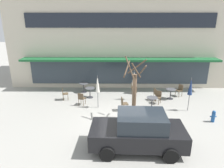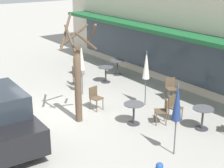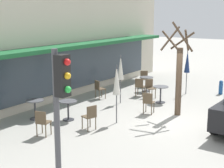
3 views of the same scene
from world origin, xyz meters
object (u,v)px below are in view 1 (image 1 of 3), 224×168
at_px(patio_umbrella_green_folded, 191,87).
at_px(cafe_chair_4, 158,96).
at_px(cafe_table_streetside, 90,91).
at_px(cafe_chair_0, 133,87).
at_px(cafe_chair_5, 156,93).
at_px(street_tree, 134,92).
at_px(cafe_chair_3, 124,103).
at_px(cafe_chair_6, 180,89).
at_px(parked_sedan, 138,131).
at_px(patio_umbrella_cream_folded, 98,84).
at_px(cafe_chair_1, 81,98).
at_px(cafe_table_mid_patio, 171,92).
at_px(cafe_table_near_wall, 84,86).
at_px(fire_hydrant, 213,116).
at_px(cafe_table_by_tree, 152,101).
at_px(cafe_chair_2, 64,93).
at_px(patio_umbrella_corner_open, 134,78).

xyz_separation_m(patio_umbrella_green_folded, cafe_chair_4, (-1.70, 1.16, -1.10)).
bearing_deg(cafe_table_streetside, cafe_chair_0, 15.99).
bearing_deg(cafe_chair_5, street_tree, -124.06).
xyz_separation_m(cafe_chair_3, cafe_chair_6, (4.37, 2.57, 0.00)).
bearing_deg(parked_sedan, street_tree, 88.90).
distance_m(patio_umbrella_cream_folded, cafe_chair_1, 1.63).
xyz_separation_m(cafe_table_mid_patio, street_tree, (-2.99, -3.01, 1.17)).
distance_m(cafe_table_near_wall, parked_sedan, 8.06).
distance_m(cafe_table_streetside, street_tree, 4.50).
distance_m(cafe_chair_3, cafe_chair_5, 3.00).
relative_size(cafe_chair_6, fire_hydrant, 1.26).
height_order(cafe_table_by_tree, cafe_table_mid_patio, same).
xyz_separation_m(cafe_chair_1, cafe_chair_3, (2.83, -0.79, 0.00)).
bearing_deg(street_tree, cafe_chair_0, 84.93).
xyz_separation_m(cafe_table_by_tree, cafe_chair_5, (0.54, 1.40, 0.01)).
bearing_deg(cafe_table_near_wall, cafe_chair_2, -126.77).
bearing_deg(cafe_chair_4, patio_umbrella_green_folded, -34.32).
bearing_deg(cafe_table_mid_patio, patio_umbrella_green_folded, -72.38).
height_order(cafe_table_streetside, cafe_chair_0, cafe_chair_0).
bearing_deg(cafe_chair_2, patio_umbrella_green_folded, -11.27).
xyz_separation_m(cafe_table_mid_patio, patio_umbrella_green_folded, (0.62, -1.94, 1.11)).
relative_size(cafe_table_streetside, patio_umbrella_corner_open, 0.35).
bearing_deg(patio_umbrella_cream_folded, cafe_chair_1, 162.95).
distance_m(patio_umbrella_green_folded, patio_umbrella_corner_open, 3.80).
xyz_separation_m(cafe_table_near_wall, cafe_chair_4, (5.49, -2.10, 0.01)).
xyz_separation_m(patio_umbrella_corner_open, cafe_chair_5, (1.63, -0.08, -1.10)).
bearing_deg(patio_umbrella_corner_open, cafe_chair_4, -20.91).
bearing_deg(cafe_chair_6, patio_umbrella_corner_open, -168.47).
height_order(cafe_table_streetside, patio_umbrella_cream_folded, patio_umbrella_cream_folded).
relative_size(cafe_table_near_wall, cafe_chair_5, 0.85).
bearing_deg(cafe_chair_0, cafe_chair_5, -41.74).
bearing_deg(cafe_chair_4, cafe_chair_0, 128.89).
relative_size(cafe_table_near_wall, patio_umbrella_corner_open, 0.35).
bearing_deg(cafe_table_streetside, cafe_table_near_wall, 118.71).
xyz_separation_m(cafe_chair_0, fire_hydrant, (4.16, -4.55, -0.17)).
bearing_deg(cafe_chair_6, cafe_table_mid_patio, -145.22).
bearing_deg(cafe_chair_6, cafe_chair_1, -166.16).
bearing_deg(cafe_chair_1, street_tree, -28.39).
relative_size(cafe_chair_4, street_tree, 0.24).
bearing_deg(cafe_table_by_tree, patio_umbrella_green_folded, -8.01).
xyz_separation_m(cafe_table_near_wall, patio_umbrella_cream_folded, (1.36, -2.86, 1.11)).
xyz_separation_m(cafe_chair_4, street_tree, (-1.91, -2.23, 1.16)).
relative_size(patio_umbrella_green_folded, patio_umbrella_cream_folded, 1.00).
distance_m(patio_umbrella_green_folded, cafe_chair_2, 8.61).
relative_size(cafe_table_near_wall, patio_umbrella_green_folded, 0.35).
height_order(patio_umbrella_corner_open, cafe_chair_3, patio_umbrella_corner_open).
distance_m(patio_umbrella_corner_open, street_tree, 2.88).
xyz_separation_m(patio_umbrella_cream_folded, cafe_chair_4, (4.13, 0.77, -1.10)).
bearing_deg(patio_umbrella_green_folded, cafe_chair_3, -179.40).
height_order(cafe_table_by_tree, cafe_chair_1, cafe_chair_1).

